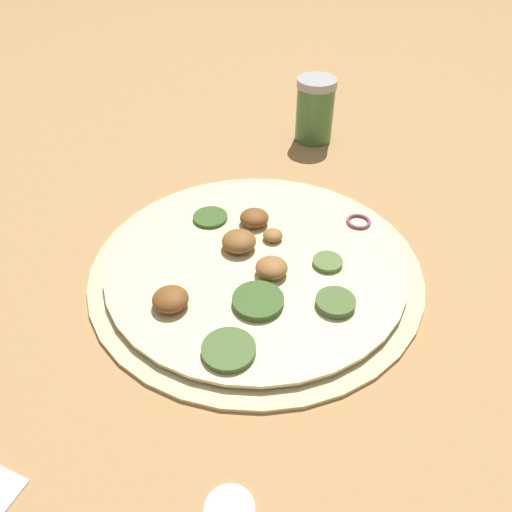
% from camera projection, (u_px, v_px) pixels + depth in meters
% --- Properties ---
extents(ground_plane, '(3.00, 3.00, 0.00)m').
position_uv_depth(ground_plane, '(256.00, 269.00, 0.57)').
color(ground_plane, tan).
extents(pizza, '(0.37, 0.37, 0.03)m').
position_uv_depth(pizza, '(255.00, 265.00, 0.56)').
color(pizza, beige).
rests_on(pizza, ground_plane).
extents(spice_jar, '(0.06, 0.06, 0.10)m').
position_uv_depth(spice_jar, '(315.00, 110.00, 0.78)').
color(spice_jar, '#4C7F42').
rests_on(spice_jar, ground_plane).
extents(loose_cap, '(0.04, 0.04, 0.01)m').
position_uv_depth(loose_cap, '(229.00, 509.00, 0.36)').
color(loose_cap, '#B2B2B7').
rests_on(loose_cap, ground_plane).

